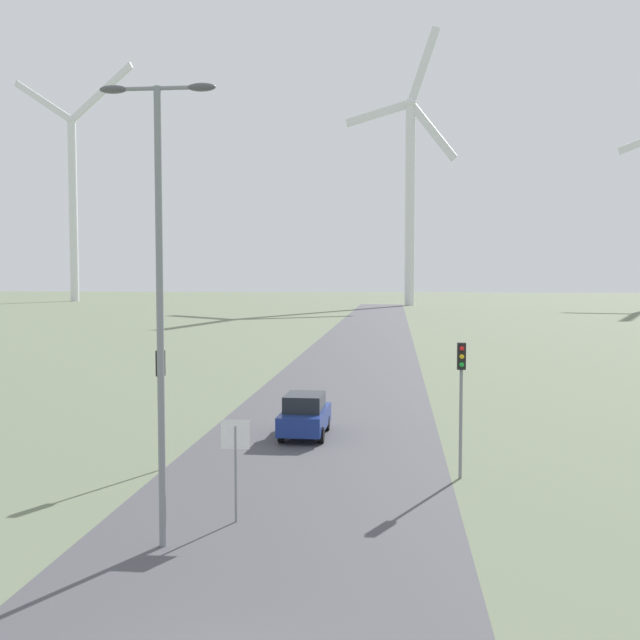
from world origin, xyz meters
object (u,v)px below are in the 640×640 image
(car_approaching, at_px, (305,415))
(wind_turbine_left, at_px, (410,183))
(traffic_light_post_near_left, at_px, (161,383))
(stop_sign_near, at_px, (236,451))
(wind_turbine_far_left, at_px, (73,188))
(streetlamp, at_px, (159,267))
(traffic_light_post_near_right, at_px, (461,380))

(car_approaching, relative_size, wind_turbine_left, 0.07)
(traffic_light_post_near_left, distance_m, car_approaching, 7.68)
(car_approaching, bearing_deg, traffic_light_post_near_left, -126.27)
(stop_sign_near, distance_m, car_approaching, 11.26)
(stop_sign_near, height_order, wind_turbine_far_left, wind_turbine_far_left)
(streetlamp, xyz_separation_m, traffic_light_post_near_left, (-2.35, 7.26, -3.95))
(stop_sign_near, distance_m, wind_turbine_far_left, 193.00)
(streetlamp, xyz_separation_m, car_approaching, (2.01, 13.20, -6.12))
(wind_turbine_far_left, bearing_deg, streetlamp, -65.51)
(stop_sign_near, relative_size, wind_turbine_far_left, 0.05)
(car_approaching, bearing_deg, traffic_light_post_near_right, -45.23)
(traffic_light_post_near_right, relative_size, wind_turbine_left, 0.07)
(traffic_light_post_near_left, bearing_deg, car_approaching, 53.73)
(stop_sign_near, height_order, wind_turbine_left, wind_turbine_left)
(wind_turbine_left, bearing_deg, stop_sign_near, -92.87)
(traffic_light_post_near_left, height_order, traffic_light_post_near_right, traffic_light_post_near_right)
(stop_sign_near, bearing_deg, streetlamp, -125.84)
(traffic_light_post_near_left, height_order, wind_turbine_far_left, wind_turbine_far_left)
(wind_turbine_left, bearing_deg, car_approaching, -92.87)
(streetlamp, relative_size, wind_turbine_far_left, 0.19)
(traffic_light_post_near_left, relative_size, car_approaching, 1.02)
(traffic_light_post_near_right, xyz_separation_m, wind_turbine_left, (1.10, 147.81, 24.55))
(stop_sign_near, xyz_separation_m, traffic_light_post_near_left, (-3.79, 5.26, 1.08))
(traffic_light_post_near_left, bearing_deg, streetlamp, -72.09)
(stop_sign_near, bearing_deg, traffic_light_post_near_left, 125.80)
(streetlamp, xyz_separation_m, stop_sign_near, (1.45, 2.00, -5.03))
(traffic_light_post_near_right, relative_size, wind_turbine_far_left, 0.08)
(traffic_light_post_near_right, bearing_deg, car_approaching, 134.77)
(traffic_light_post_near_left, distance_m, wind_turbine_far_left, 186.55)
(traffic_light_post_near_left, relative_size, traffic_light_post_near_right, 0.92)
(stop_sign_near, xyz_separation_m, traffic_light_post_near_right, (6.58, 5.14, 1.34))
(stop_sign_near, distance_m, wind_turbine_left, 155.31)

